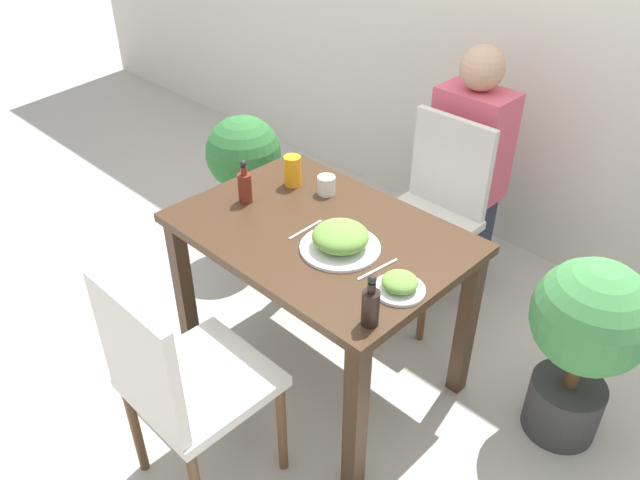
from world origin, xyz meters
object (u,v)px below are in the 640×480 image
(condiment_bottle, at_px, (371,306))
(person_figure, at_px, (467,168))
(sauce_bottle, at_px, (245,186))
(potted_plant_left, at_px, (245,169))
(potted_plant_right, at_px, (586,336))
(juice_glass, at_px, (292,171))
(chair_far, at_px, (432,206))
(side_plate, at_px, (400,284))
(drink_cup, at_px, (326,185))
(chair_near, at_px, (179,380))
(food_plate, at_px, (340,239))

(condiment_bottle, height_order, person_figure, person_figure)
(sauce_bottle, bearing_deg, potted_plant_left, 141.99)
(sauce_bottle, distance_m, potted_plant_right, 1.36)
(juice_glass, bearing_deg, sauce_bottle, -98.47)
(chair_far, bearing_deg, potted_plant_left, -158.69)
(side_plate, relative_size, person_figure, 0.14)
(condiment_bottle, xyz_separation_m, potted_plant_left, (-1.35, 0.62, -0.29))
(potted_plant_left, height_order, person_figure, person_figure)
(chair_far, distance_m, sauce_bottle, 0.90)
(side_plate, height_order, drink_cup, drink_cup)
(chair_near, height_order, chair_far, same)
(potted_plant_right, relative_size, person_figure, 0.66)
(chair_near, relative_size, food_plate, 3.19)
(potted_plant_right, bearing_deg, condiment_bottle, -120.70)
(person_figure, bearing_deg, condiment_bottle, -69.36)
(person_figure, bearing_deg, side_plate, -67.75)
(juice_glass, bearing_deg, person_figure, 71.12)
(chair_near, xyz_separation_m, potted_plant_right, (0.81, 1.13, -0.04))
(food_plate, height_order, side_plate, food_plate)
(drink_cup, bearing_deg, juice_glass, -163.14)
(juice_glass, bearing_deg, chair_near, -65.98)
(drink_cup, relative_size, potted_plant_left, 0.10)
(chair_near, distance_m, chair_far, 1.41)
(chair_far, bearing_deg, food_plate, -80.34)
(chair_far, relative_size, juice_glass, 7.16)
(chair_far, xyz_separation_m, condiment_bottle, (0.45, -0.97, 0.27))
(potted_plant_right, distance_m, person_figure, 1.08)
(food_plate, distance_m, condiment_bottle, 0.39)
(chair_near, xyz_separation_m, drink_cup, (-0.24, 0.91, 0.24))
(juice_glass, distance_m, condiment_bottle, 0.89)
(chair_far, height_order, juice_glass, chair_far)
(food_plate, distance_m, drink_cup, 0.39)
(sauce_bottle, bearing_deg, juice_glass, 81.53)
(sauce_bottle, distance_m, potted_plant_left, 0.74)
(potted_plant_left, bearing_deg, potted_plant_right, 2.31)
(drink_cup, relative_size, sauce_bottle, 0.42)
(person_figure, bearing_deg, drink_cup, -100.19)
(potted_plant_left, distance_m, person_figure, 1.10)
(juice_glass, height_order, person_figure, person_figure)
(chair_near, height_order, juice_glass, chair_near)
(chair_far, relative_size, potted_plant_right, 1.18)
(juice_glass, relative_size, condiment_bottle, 0.71)
(juice_glass, distance_m, potted_plant_left, 0.67)
(drink_cup, xyz_separation_m, sauce_bottle, (-0.18, -0.27, 0.03))
(chair_far, relative_size, sauce_bottle, 5.06)
(juice_glass, height_order, condiment_bottle, condiment_bottle)
(drink_cup, relative_size, condiment_bottle, 0.42)
(juice_glass, bearing_deg, potted_plant_left, 160.78)
(chair_far, relative_size, side_plate, 5.39)
(side_plate, xyz_separation_m, condiment_bottle, (0.03, -0.18, 0.04))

